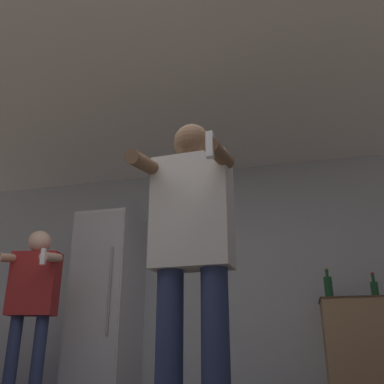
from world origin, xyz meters
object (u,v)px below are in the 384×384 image
(bottle_short_whiskey, at_px, (328,287))
(person_woman_foreground, at_px, (192,246))
(person_man_side, at_px, (33,294))
(refrigerator, at_px, (107,303))
(bottle_clear_vodka, at_px, (375,288))

(bottle_short_whiskey, relative_size, person_woman_foreground, 0.18)
(person_man_side, bearing_deg, refrigerator, 70.29)
(person_woman_foreground, distance_m, person_man_side, 2.19)
(refrigerator, relative_size, bottle_clear_vodka, 7.82)
(refrigerator, relative_size, person_woman_foreground, 1.08)
(person_woman_foreground, relative_size, person_man_side, 1.15)
(refrigerator, height_order, bottle_clear_vodka, refrigerator)
(refrigerator, relative_size, person_man_side, 1.24)
(bottle_short_whiskey, bearing_deg, person_man_side, -160.47)
(bottle_clear_vodka, relative_size, bottle_short_whiskey, 0.79)
(person_man_side, bearing_deg, bottle_short_whiskey, 19.53)
(refrigerator, distance_m, person_man_side, 0.95)
(person_man_side, bearing_deg, person_woman_foreground, -34.30)
(bottle_clear_vodka, bearing_deg, person_woman_foreground, -119.98)
(refrigerator, bearing_deg, person_man_side, -109.71)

